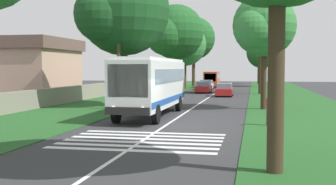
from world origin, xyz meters
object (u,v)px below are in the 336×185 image
coach_bus (152,83)px  roadside_tree_left_2 (123,12)px  roadside_building (32,68)px  roadside_tree_right_0 (263,27)px  trailing_car_1 (204,88)px  roadside_tree_left_4 (175,34)px  trailing_minibus_0 (212,78)px  pedestrian (269,109)px  trailing_car_0 (224,90)px  utility_pole (119,51)px  roadside_tree_right_2 (261,54)px  roadside_tree_left_0 (184,46)px  roadside_tree_right_4 (258,52)px  roadside_tree_left_3 (192,40)px  trailing_car_2 (206,85)px  roadside_tree_right_3 (259,24)px

coach_bus → roadside_tree_left_2: bearing=32.8°
roadside_building → roadside_tree_right_0: bearing=-107.8°
coach_bus → roadside_tree_left_2: 8.78m
coach_bus → trailing_car_1: bearing=-0.6°
roadside_tree_right_0 → roadside_tree_left_4: bearing=24.9°
trailing_minibus_0 → pedestrian: 45.96m
coach_bus → trailing_car_0: size_ratio=2.60×
roadside_tree_left_4 → utility_pole: (-25.92, -0.48, -3.27)m
roadside_tree_right_2 → utility_pole: size_ratio=0.99×
roadside_tree_left_2 → pedestrian: roadside_tree_left_2 is taller
roadside_tree_left_0 → roadside_tree_right_4: bearing=-25.9°
roadside_tree_left_3 → roadside_tree_right_4: bearing=-43.6°
trailing_car_2 → trailing_car_1: bearing=-176.3°
trailing_car_0 → trailing_minibus_0: 21.40m
roadside_building → pedestrian: roadside_building is taller
roadside_tree_left_4 → roadside_tree_right_2: bearing=-33.1°
roadside_tree_right_3 → roadside_tree_left_3: bearing=27.0°
roadside_tree_left_4 → roadside_building: size_ratio=1.16×
trailing_car_2 → roadside_tree_right_0: size_ratio=0.50×
roadside_tree_left_0 → roadside_tree_left_4: 7.15m
trailing_car_2 → roadside_tree_left_0: size_ratio=0.44×
trailing_car_2 → roadside_tree_left_0: 7.16m
roadside_tree_left_2 → roadside_tree_left_4: bearing=0.2°
trailing_minibus_0 → utility_pole: utility_pole is taller
roadside_tree_left_3 → roadside_tree_right_4: size_ratio=1.40×
roadside_tree_left_3 → roadside_tree_right_2: (-0.30, -11.75, -2.54)m
coach_bus → trailing_car_1: coach_bus is taller
trailing_car_1 → trailing_minibus_0: (14.87, 0.40, 0.88)m
trailing_car_2 → trailing_car_0: bearing=-165.6°
roadside_tree_right_0 → roadside_tree_right_2: roadside_tree_right_0 is taller
roadside_tree_left_2 → roadside_tree_right_0: bearing=-89.5°
roadside_tree_right_2 → roadside_tree_right_3: bearing=178.4°
trailing_minibus_0 → roadside_tree_left_3: bearing=35.5°
coach_bus → utility_pole: (3.56, 3.38, 2.20)m
trailing_car_0 → roadside_tree_left_2: bearing=154.6°
trailing_minibus_0 → roadside_tree_left_4: bearing=163.1°
trailing_minibus_0 → utility_pole: bearing=175.1°
trailing_car_2 → coach_bus: bearing=-179.7°
coach_bus → roadside_tree_right_4: 59.96m
trailing_minibus_0 → roadside_building: size_ratio=0.61×
roadside_tree_right_0 → pedestrian: roadside_tree_right_0 is taller
trailing_car_2 → roadside_tree_left_3: (13.06, 3.89, 7.40)m
trailing_car_1 → roadside_tree_left_3: roadside_tree_left_3 is taller
roadside_tree_right_4 → utility_pole: 56.85m
roadside_tree_right_2 → roadside_building: bearing=145.4°
trailing_minibus_0 → trailing_car_2: bearing=179.3°
roadside_tree_left_3 → roadside_building: roadside_tree_left_3 is taller
trailing_minibus_0 → roadside_building: 32.60m
roadside_tree_right_3 → roadside_building: size_ratio=1.12×
roadside_tree_left_3 → roadside_tree_right_0: roadside_tree_left_3 is taller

